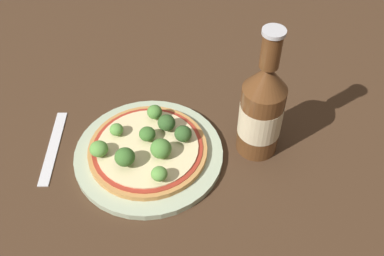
{
  "coord_description": "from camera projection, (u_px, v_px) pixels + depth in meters",
  "views": [
    {
      "loc": [
        0.26,
        -0.42,
        0.6
      ],
      "look_at": [
        0.07,
        0.04,
        0.06
      ],
      "focal_mm": 42.0,
      "sensor_mm": 36.0,
      "label": 1
    }
  ],
  "objects": [
    {
      "name": "plate",
      "position": [
        149.0,
        154.0,
        0.77
      ],
      "size": [
        0.25,
        0.25,
        0.01
      ],
      "color": "#A3B293",
      "rests_on": "ground_plane"
    },
    {
      "name": "broccoli_floret_8",
      "position": [
        155.0,
        112.0,
        0.78
      ],
      "size": [
        0.03,
        0.03,
        0.03
      ],
      "color": "#7A9E5B",
      "rests_on": "pizza"
    },
    {
      "name": "broccoli_floret_0",
      "position": [
        159.0,
        174.0,
        0.69
      ],
      "size": [
        0.03,
        0.03,
        0.03
      ],
      "color": "#7A9E5B",
      "rests_on": "pizza"
    },
    {
      "name": "broccoli_floret_6",
      "position": [
        116.0,
        130.0,
        0.76
      ],
      "size": [
        0.02,
        0.02,
        0.02
      ],
      "color": "#7A9E5B",
      "rests_on": "pizza"
    },
    {
      "name": "fork",
      "position": [
        53.0,
        147.0,
        0.78
      ],
      "size": [
        0.08,
        0.16,
        0.0
      ],
      "rotation": [
        0.0,
        0.0,
        1.95
      ],
      "color": "silver",
      "rests_on": "ground_plane"
    },
    {
      "name": "pizza",
      "position": [
        148.0,
        149.0,
        0.76
      ],
      "size": [
        0.2,
        0.2,
        0.01
      ],
      "color": "#B77F42",
      "rests_on": "plate"
    },
    {
      "name": "broccoli_floret_5",
      "position": [
        99.0,
        149.0,
        0.73
      ],
      "size": [
        0.03,
        0.03,
        0.02
      ],
      "color": "#7A9E5B",
      "rests_on": "pizza"
    },
    {
      "name": "broccoli_floret_2",
      "position": [
        166.0,
        123.0,
        0.77
      ],
      "size": [
        0.03,
        0.03,
        0.03
      ],
      "color": "#7A9E5B",
      "rests_on": "pizza"
    },
    {
      "name": "beer_bottle",
      "position": [
        262.0,
        109.0,
        0.72
      ],
      "size": [
        0.07,
        0.07,
        0.24
      ],
      "color": "#563319",
      "rests_on": "ground_plane"
    },
    {
      "name": "broccoli_floret_3",
      "position": [
        160.0,
        150.0,
        0.72
      ],
      "size": [
        0.03,
        0.03,
        0.03
      ],
      "color": "#7A9E5B",
      "rests_on": "pizza"
    },
    {
      "name": "broccoli_floret_7",
      "position": [
        183.0,
        134.0,
        0.75
      ],
      "size": [
        0.03,
        0.03,
        0.03
      ],
      "color": "#7A9E5B",
      "rests_on": "pizza"
    },
    {
      "name": "ground_plane",
      "position": [
        143.0,
        159.0,
        0.77
      ],
      "size": [
        3.0,
        3.0,
        0.0
      ],
      "primitive_type": "plane",
      "color": "#3D2819"
    },
    {
      "name": "broccoli_floret_4",
      "position": [
        147.0,
        134.0,
        0.75
      ],
      "size": [
        0.03,
        0.03,
        0.02
      ],
      "color": "#7A9E5B",
      "rests_on": "pizza"
    },
    {
      "name": "broccoli_floret_1",
      "position": [
        125.0,
        157.0,
        0.71
      ],
      "size": [
        0.03,
        0.03,
        0.03
      ],
      "color": "#7A9E5B",
      "rests_on": "pizza"
    }
  ]
}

